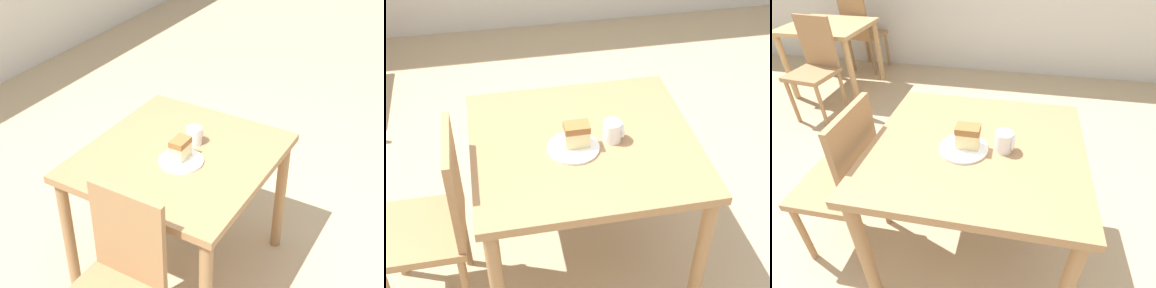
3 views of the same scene
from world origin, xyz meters
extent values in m
cube|color=#9E754C|center=(0.04, 0.31, 0.74)|extent=(0.97, 0.90, 0.04)
cylinder|color=#9E754C|center=(0.47, -0.09, 0.36)|extent=(0.06, 0.06, 0.72)
cylinder|color=#9E754C|center=(-0.40, 0.70, 0.36)|extent=(0.06, 0.06, 0.72)
cylinder|color=#9E754C|center=(0.47, 0.70, 0.36)|extent=(0.06, 0.06, 0.72)
cube|color=#9E754C|center=(-0.70, 0.21, 0.45)|extent=(0.38, 0.38, 0.04)
cylinder|color=#9E754C|center=(-0.86, 0.38, 0.21)|extent=(0.04, 0.04, 0.43)
cylinder|color=#9E754C|center=(-0.54, 0.38, 0.21)|extent=(0.04, 0.04, 0.43)
cube|color=#9E754C|center=(-0.52, 0.21, 0.70)|extent=(0.03, 0.36, 0.46)
cylinder|color=white|center=(-0.02, 0.26, 0.77)|extent=(0.22, 0.22, 0.01)
cube|color=beige|center=(0.00, 0.27, 0.81)|extent=(0.10, 0.07, 0.07)
cube|color=#936033|center=(0.00, 0.27, 0.86)|extent=(0.10, 0.07, 0.03)
cylinder|color=white|center=(0.16, 0.29, 0.81)|extent=(0.08, 0.08, 0.09)
torus|color=white|center=(0.20, 0.29, 0.81)|extent=(0.01, 0.07, 0.07)
camera|label=1|loc=(-1.84, -0.87, 2.23)|focal=50.00mm
camera|label=2|loc=(-0.34, -1.45, 2.17)|focal=50.00mm
camera|label=3|loc=(0.19, -0.78, 1.57)|focal=28.00mm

